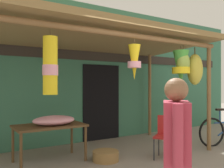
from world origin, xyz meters
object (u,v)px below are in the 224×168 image
at_px(folding_chair, 166,133).
at_px(display_table, 50,128).
at_px(flower_heap_on_table, 55,120).
at_px(wicker_basket_by_table, 106,156).
at_px(vendor_in_orange, 176,150).

bearing_deg(folding_chair, display_table, 153.26).
height_order(flower_heap_on_table, wicker_basket_by_table, flower_heap_on_table).
bearing_deg(flower_heap_on_table, display_table, 146.07).
distance_m(display_table, wicker_basket_by_table, 1.20).
xyz_separation_m(flower_heap_on_table, folding_chair, (1.96, -0.97, -0.29)).
xyz_separation_m(flower_heap_on_table, wicker_basket_by_table, (0.84, -0.48, -0.70)).
bearing_deg(folding_chair, flower_heap_on_table, 153.60).
relative_size(folding_chair, wicker_basket_by_table, 1.66).
relative_size(flower_heap_on_table, folding_chair, 0.97).
relative_size(display_table, folding_chair, 1.55).
relative_size(flower_heap_on_table, vendor_in_orange, 0.53).
height_order(display_table, wicker_basket_by_table, display_table).
bearing_deg(display_table, folding_chair, -26.74).
height_order(display_table, folding_chair, folding_chair).
relative_size(display_table, vendor_in_orange, 0.85).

